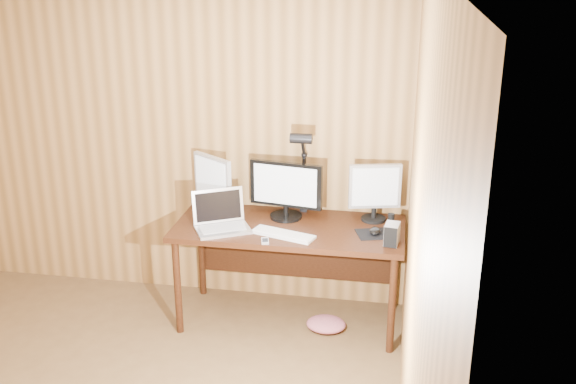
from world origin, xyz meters
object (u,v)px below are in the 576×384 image
(mouse, at_px, (375,231))
(phone, at_px, (265,241))
(speaker, at_px, (391,221))
(hard_drive, at_px, (392,234))
(desk, at_px, (291,238))
(monitor_center, at_px, (286,189))
(desk_lamp, at_px, (302,160))
(laptop, at_px, (221,219))
(monitor_left, at_px, (213,182))
(monitor_right, at_px, (375,191))
(keyboard, at_px, (283,234))

(mouse, xyz_separation_m, phone, (-0.71, -0.25, -0.02))
(phone, xyz_separation_m, speaker, (0.81, 0.37, 0.05))
(hard_drive, bearing_deg, desk, 167.62)
(monitor_center, bearing_deg, phone, -88.70)
(hard_drive, distance_m, desk_lamp, 0.85)
(monitor_center, height_order, phone, monitor_center)
(desk, xyz_separation_m, speaker, (0.70, 0.00, 0.18))
(laptop, distance_m, phone, 0.40)
(laptop, bearing_deg, monitor_left, 86.65)
(monitor_right, distance_m, phone, 0.88)
(desk, bearing_deg, desk_lamp, 69.63)
(monitor_center, bearing_deg, speaker, 3.59)
(hard_drive, bearing_deg, monitor_left, 172.51)
(monitor_center, bearing_deg, monitor_left, -172.67)
(phone, bearing_deg, desk_lamp, 58.32)
(monitor_right, bearing_deg, laptop, -176.08)
(monitor_right, bearing_deg, speaker, -59.56)
(monitor_left, height_order, monitor_right, monitor_left)
(desk, bearing_deg, monitor_right, 13.12)
(monitor_right, distance_m, hard_drive, 0.45)
(hard_drive, height_order, speaker, hard_drive)
(monitor_center, bearing_deg, desk_lamp, 44.56)
(monitor_center, xyz_separation_m, monitor_left, (-0.54, 0.02, 0.01))
(speaker, height_order, desk_lamp, desk_lamp)
(monitor_center, xyz_separation_m, speaker, (0.75, -0.07, -0.16))
(monitor_left, xyz_separation_m, mouse, (1.19, -0.21, -0.21))
(monitor_left, distance_m, hard_drive, 1.36)
(keyboard, xyz_separation_m, desk_lamp, (0.07, 0.40, 0.40))
(monitor_left, distance_m, monitor_right, 1.17)
(desk_lamp, bearing_deg, speaker, -21.46)
(mouse, height_order, hard_drive, hard_drive)
(monitor_right, height_order, desk_lamp, desk_lamp)
(hard_drive, xyz_separation_m, desk_lamp, (-0.66, 0.41, 0.34))
(desk, height_order, phone, phone)
(keyboard, bearing_deg, monitor_right, 50.48)
(laptop, relative_size, mouse, 3.85)
(monitor_center, distance_m, laptop, 0.51)
(monitor_right, xyz_separation_m, mouse, (0.02, -0.25, -0.20))
(speaker, bearing_deg, desk, -179.77)
(mouse, xyz_separation_m, hard_drive, (0.11, -0.15, 0.05))
(monitor_right, height_order, speaker, monitor_right)
(monitor_left, height_order, phone, monitor_left)
(desk_lamp, bearing_deg, desk, -118.73)
(phone, bearing_deg, laptop, 138.86)
(phone, bearing_deg, desk, 59.33)
(monitor_center, relative_size, hard_drive, 3.71)
(mouse, bearing_deg, monitor_right, 86.08)
(desk, xyz_separation_m, keyboard, (-0.01, -0.25, 0.13))
(desk, distance_m, desk_lamp, 0.56)
(monitor_left, relative_size, hard_drive, 3.00)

